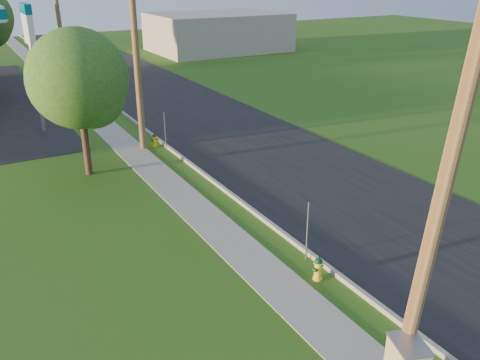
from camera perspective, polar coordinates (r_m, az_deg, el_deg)
name	(u,v)px	position (r m, az deg, el deg)	size (l,w,h in m)	color
ground_plane	(399,341)	(13.69, 17.41, -16.89)	(140.00, 140.00, 0.00)	#295612
road	(306,175)	(22.77, 7.43, 0.60)	(8.00, 120.00, 0.02)	black
curb	(227,191)	(20.76, -1.50, -1.26)	(0.15, 120.00, 0.15)	gray
sidewalk	(188,201)	(20.10, -5.92, -2.40)	(1.50, 120.00, 0.03)	gray
utility_pole_near	(446,180)	(10.34, 22.10, 0.03)	(1.40, 0.32, 9.48)	brown
utility_pole_mid	(136,49)	(25.27, -11.62, 14.17)	(1.40, 0.32, 9.80)	brown
utility_pole_far	(59,21)	(42.67, -19.64, 16.46)	(1.40, 0.32, 9.50)	brown
sign_post_near	(308,232)	(15.83, 7.59, -5.79)	(0.05, 0.04, 2.00)	gray
sign_post_mid	(165,132)	(25.48, -8.39, 5.32)	(0.05, 0.04, 2.00)	gray
sign_post_far	(100,86)	(36.80, -15.50, 10.11)	(0.05, 0.04, 2.00)	gray
price_pylon	(29,32)	(29.71, -22.62, 15.11)	(0.34, 2.04, 6.85)	gray
distant_building	(218,32)	(58.46, -2.49, 16.26)	(14.00, 10.00, 4.00)	gray
tree_verge	(81,83)	(22.50, -17.42, 10.38)	(4.20, 4.20, 6.36)	#3A261A
hydrant_near	(318,268)	(15.25, 8.77, -9.79)	(0.40, 0.35, 0.76)	yellow
hydrant_mid	(155,140)	(26.51, -9.57, 4.44)	(0.36, 0.32, 0.70)	yellow
hydrant_far	(101,98)	(36.14, -15.34, 8.90)	(0.41, 0.37, 0.79)	yellow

